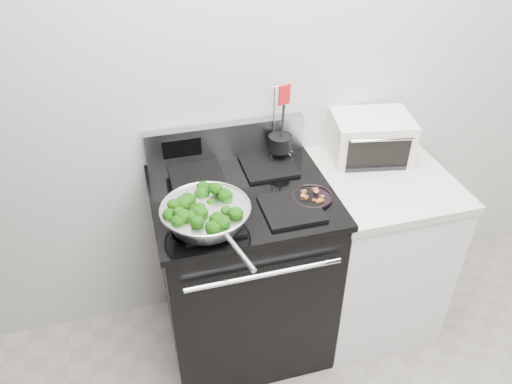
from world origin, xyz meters
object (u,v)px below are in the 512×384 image
object	(u,v)px
utensil_holder	(280,147)
bacon_plate	(312,195)
skillet	(206,214)
toaster_oven	(371,137)
gas_range	(243,269)

from	to	relation	value
utensil_holder	bacon_plate	bearing A→B (deg)	-98.62
skillet	toaster_oven	world-z (taller)	toaster_oven
bacon_plate	utensil_holder	world-z (taller)	utensil_holder
utensil_holder	skillet	bearing A→B (deg)	-152.65
utensil_holder	toaster_oven	bearing A→B (deg)	-20.11
toaster_oven	skillet	bearing A→B (deg)	-147.60
bacon_plate	toaster_oven	distance (m)	0.51
gas_range	bacon_plate	distance (m)	0.57
skillet	utensil_holder	bearing A→B (deg)	28.59
utensil_holder	gas_range	bearing A→B (deg)	-153.44
skillet	bacon_plate	xyz separation A→B (m)	(0.47, 0.06, -0.04)
bacon_plate	skillet	bearing A→B (deg)	-173.04
bacon_plate	toaster_oven	xyz separation A→B (m)	(0.41, 0.30, 0.06)
gas_range	skillet	size ratio (longest dim) A/B	2.00
skillet	bacon_plate	size ratio (longest dim) A/B	3.22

